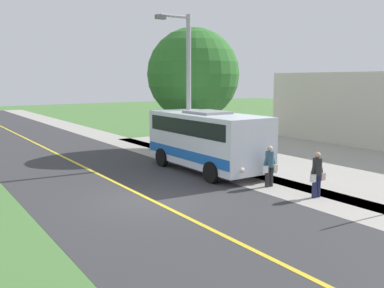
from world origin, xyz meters
The scene contains 9 objects.
ground_plane centered at (0.00, 0.00, 0.00)m, with size 120.00×120.00×0.00m, color #477238.
road_surface centered at (0.00, 0.00, 0.00)m, with size 8.00×100.00×0.01m, color #333335.
sidewalk centered at (-5.20, 0.00, 0.00)m, with size 2.40×100.00×0.01m, color #9E9991.
road_centre_line centered at (0.00, 0.00, 0.01)m, with size 0.16×100.00×0.00m, color gold.
shuttle_bus_front centered at (-4.56, -2.85, 1.55)m, with size 2.77×6.74×2.82m.
pedestrian_with_bags centered at (-5.18, 3.09, 0.90)m, with size 0.72×0.34×1.68m.
pedestrian_waiting centered at (-4.86, 1.00, 0.89)m, with size 0.72×0.34×1.67m.
street_light_pole centered at (-4.87, -5.07, 4.13)m, with size 1.97×0.24×7.45m.
tree_curbside centered at (-7.40, -8.20, 4.55)m, with size 5.50×5.50×7.31m.
Camera 1 is at (6.95, 13.01, 4.28)m, focal length 39.60 mm.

